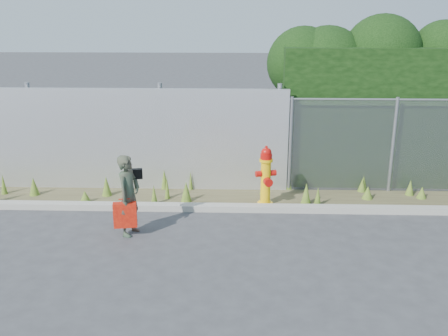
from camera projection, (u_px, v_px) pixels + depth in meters
name	position (u px, v px, depth m)	size (l,w,h in m)	color
ground	(240.00, 254.00, 8.02)	(80.00, 80.00, 0.00)	#39393B
curb	(240.00, 208.00, 9.72)	(16.00, 0.22, 0.12)	#99968B
weed_strip	(224.00, 193.00, 10.32)	(16.00, 1.32, 0.54)	#4D462C
corrugated_fence	(89.00, 139.00, 10.66)	(8.50, 0.21, 2.30)	silver
chainlink_fence	(443.00, 146.00, 10.44)	(6.50, 0.07, 2.05)	gray
hedge	(432.00, 88.00, 11.11)	(7.63, 2.05, 3.90)	black
fire_hydrant	(266.00, 177.00, 9.83)	(0.41, 0.37, 1.23)	yellow
woman	(129.00, 195.00, 8.53)	(0.52, 0.34, 1.43)	#106945
red_tote_bag	(125.00, 215.00, 8.49)	(0.39, 0.14, 0.51)	#A00F09
black_shoulder_bag	(136.00, 174.00, 8.67)	(0.23, 0.10, 0.18)	black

